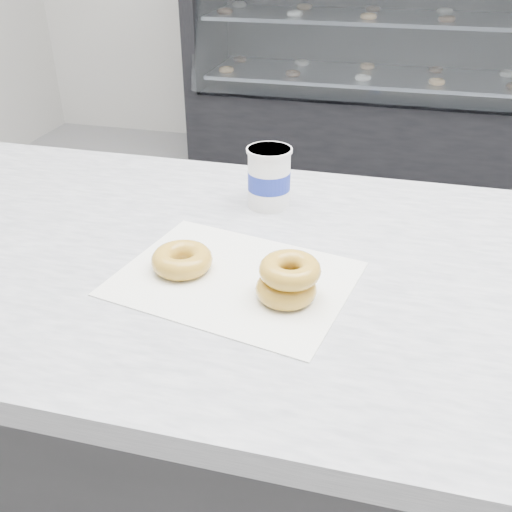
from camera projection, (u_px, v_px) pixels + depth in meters
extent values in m
plane|color=gray|center=(355.00, 412.00, 1.84)|extent=(5.00, 5.00, 0.00)
cube|color=#333335|center=(344.00, 474.00, 1.12)|extent=(3.00, 0.70, 0.86)
cube|color=silver|center=(367.00, 282.00, 0.89)|extent=(3.06, 0.76, 0.04)
cube|color=black|center=(393.00, 133.00, 3.46)|extent=(2.40, 0.70, 0.50)
cube|color=black|center=(408.00, 15.00, 3.41)|extent=(2.40, 0.06, 0.75)
cube|color=black|center=(207.00, 16.00, 3.39)|extent=(0.08, 0.70, 0.75)
cube|color=white|center=(405.00, 33.00, 2.89)|extent=(2.28, 0.16, 0.70)
cube|color=silver|center=(400.00, 78.00, 3.29)|extent=(2.20, 0.55, 0.02)
cube|color=silver|center=(407.00, 19.00, 3.13)|extent=(2.20, 0.55, 0.02)
cube|color=white|center=(234.00, 278.00, 0.86)|extent=(0.38, 0.32, 0.00)
torus|color=gold|center=(182.00, 260.00, 0.87)|extent=(0.10, 0.10, 0.03)
torus|color=gold|center=(286.00, 289.00, 0.80)|extent=(0.09, 0.09, 0.03)
torus|color=gold|center=(290.00, 270.00, 0.79)|extent=(0.12, 0.12, 0.03)
cylinder|color=white|center=(269.00, 178.00, 1.05)|extent=(0.10, 0.10, 0.11)
cylinder|color=white|center=(269.00, 150.00, 1.03)|extent=(0.08, 0.08, 0.01)
cylinder|color=#1B2C99|center=(269.00, 180.00, 1.05)|extent=(0.10, 0.10, 0.03)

